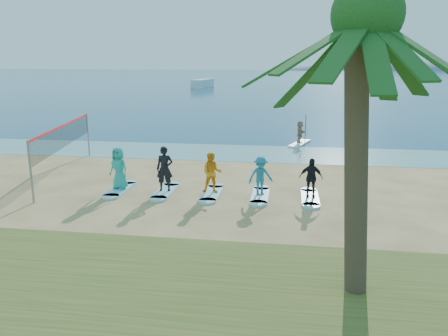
# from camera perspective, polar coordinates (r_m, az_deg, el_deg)

# --- Properties ---
(ground) EXTENTS (600.00, 600.00, 0.00)m
(ground) POSITION_cam_1_polar(r_m,az_deg,el_deg) (16.76, -4.06, -5.15)
(ground) COLOR tan
(ground) RESTS_ON ground
(shallow_water) EXTENTS (600.00, 600.00, 0.00)m
(shallow_water) POSITION_cam_1_polar(r_m,az_deg,el_deg) (26.77, 0.75, 2.05)
(shallow_water) COLOR teal
(shallow_water) RESTS_ON ground
(ocean) EXTENTS (600.00, 600.00, 0.00)m
(ocean) POSITION_cam_1_polar(r_m,az_deg,el_deg) (175.60, 7.41, 11.79)
(ocean) COLOR navy
(ocean) RESTS_ON ground
(island_ridge) EXTENTS (220.00, 56.00, 18.00)m
(island_ridge) POSITION_cam_1_polar(r_m,az_deg,el_deg) (328.54, 25.10, 11.47)
(island_ridge) COLOR slate
(island_ridge) RESTS_ON ground
(volleyball_net) EXTENTS (1.90, 8.91, 2.50)m
(volleyball_net) POSITION_cam_1_polar(r_m,az_deg,el_deg) (22.55, -20.16, 3.92)
(volleyball_net) COLOR gray
(volleyball_net) RESTS_ON ground
(palm_tree) EXTENTS (5.60, 5.60, 7.55)m
(palm_tree) POSITION_cam_1_polar(r_m,az_deg,el_deg) (10.01, 18.17, 18.12)
(palm_tree) COLOR brown
(palm_tree) RESTS_ON ground
(paddleboard) EXTENTS (1.58, 3.07, 0.12)m
(paddleboard) POSITION_cam_1_polar(r_m,az_deg,el_deg) (29.90, 9.84, 3.18)
(paddleboard) COLOR silver
(paddleboard) RESTS_ON ground
(paddleboarder) EXTENTS (0.79, 1.43, 1.47)m
(paddleboarder) POSITION_cam_1_polar(r_m,az_deg,el_deg) (29.77, 9.90, 4.68)
(paddleboarder) COLOR tan
(paddleboarder) RESTS_ON paddleboard
(boat_offshore_a) EXTENTS (3.56, 8.79, 1.77)m
(boat_offshore_a) POSITION_cam_1_polar(r_m,az_deg,el_deg) (96.63, -2.80, 10.44)
(boat_offshore_a) COLOR silver
(boat_offshore_a) RESTS_ON ground
(boat_offshore_b) EXTENTS (2.37, 5.51, 1.84)m
(boat_offshore_b) POSITION_cam_1_polar(r_m,az_deg,el_deg) (126.29, 16.45, 10.67)
(boat_offshore_b) COLOR silver
(boat_offshore_b) RESTS_ON ground
(surfboard_0) EXTENTS (0.70, 2.20, 0.09)m
(surfboard_0) POSITION_cam_1_polar(r_m,az_deg,el_deg) (19.40, -13.41, -2.74)
(surfboard_0) COLOR #9BDEF1
(surfboard_0) RESTS_ON ground
(student_0) EXTENTS (1.03, 0.84, 1.81)m
(student_0) POSITION_cam_1_polar(r_m,az_deg,el_deg) (19.16, -13.56, -0.01)
(student_0) COLOR teal
(student_0) RESTS_ON surfboard_0
(surfboard_1) EXTENTS (0.70, 2.20, 0.09)m
(surfboard_1) POSITION_cam_1_polar(r_m,az_deg,el_deg) (18.75, -7.66, -3.04)
(surfboard_1) COLOR #9BDEF1
(surfboard_1) RESTS_ON ground
(student_1) EXTENTS (0.74, 0.53, 1.89)m
(student_1) POSITION_cam_1_polar(r_m,az_deg,el_deg) (18.49, -7.76, -0.10)
(student_1) COLOR black
(student_1) RESTS_ON surfboard_1
(surfboard_2) EXTENTS (0.70, 2.20, 0.09)m
(surfboard_2) POSITION_cam_1_polar(r_m,az_deg,el_deg) (18.31, -1.57, -3.33)
(surfboard_2) COLOR #9BDEF1
(surfboard_2) RESTS_ON ground
(student_2) EXTENTS (0.87, 0.71, 1.70)m
(student_2) POSITION_cam_1_polar(r_m,az_deg,el_deg) (18.07, -1.59, -0.62)
(student_2) COLOR orange
(student_2) RESTS_ON surfboard_2
(surfboard_3) EXTENTS (0.70, 2.20, 0.09)m
(surfboard_3) POSITION_cam_1_polar(r_m,az_deg,el_deg) (18.08, 4.75, -3.60)
(surfboard_3) COLOR #9BDEF1
(surfboard_3) RESTS_ON ground
(student_3) EXTENTS (1.18, 0.96, 1.59)m
(student_3) POSITION_cam_1_polar(r_m,az_deg,el_deg) (17.85, 4.80, -1.02)
(student_3) COLOR teal
(student_3) RESTS_ON surfboard_3
(surfboard_4) EXTENTS (0.70, 2.20, 0.09)m
(surfboard_4) POSITION_cam_1_polar(r_m,az_deg,el_deg) (18.08, 11.15, -3.82)
(surfboard_4) COLOR #9BDEF1
(surfboard_4) RESTS_ON ground
(student_4) EXTENTS (0.93, 0.39, 1.59)m
(student_4) POSITION_cam_1_polar(r_m,az_deg,el_deg) (17.85, 11.27, -1.24)
(student_4) COLOR black
(student_4) RESTS_ON surfboard_4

